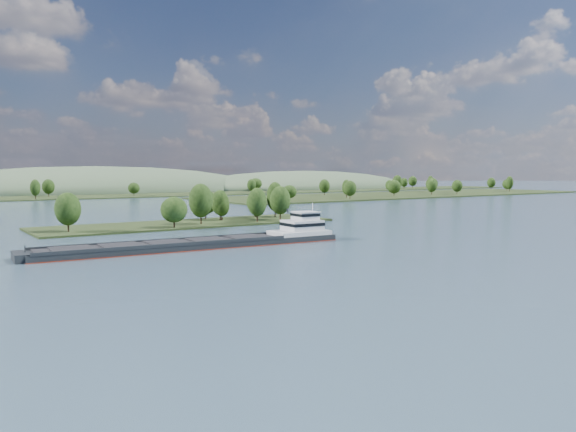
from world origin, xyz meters
TOP-DOWN VIEW (x-y plane):
  - ground at (0.00, 120.00)m, footprint 1800.00×1800.00m
  - tree_island at (5.59, 178.96)m, footprint 100.00×31.10m
  - right_bank at (230.93, 299.55)m, footprint 320.00×90.00m
  - back_shoreline at (8.44, 399.89)m, footprint 900.00×60.00m
  - hill_east at (260.00, 470.00)m, footprint 260.00×140.00m
  - hill_west at (60.00, 500.00)m, footprint 320.00×160.00m
  - cargo_barge at (-18.17, 125.97)m, footprint 76.56×14.18m

SIDE VIEW (x-z plane):
  - ground at x=0.00m, z-range 0.00..0.00m
  - hill_east at x=260.00m, z-range -18.00..18.00m
  - hill_west at x=60.00m, z-range -22.00..22.00m
  - back_shoreline at x=8.44m, z-range -6.33..7.60m
  - right_bank at x=230.93m, z-range -6.61..8.64m
  - cargo_barge at x=-18.17m, z-range -3.85..6.45m
  - tree_island at x=5.59m, z-range -3.14..11.49m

